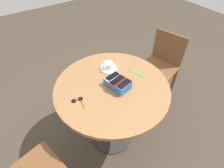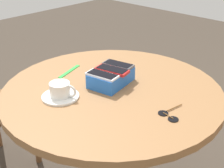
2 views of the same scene
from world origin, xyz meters
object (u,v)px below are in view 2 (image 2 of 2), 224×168
at_px(round_table, 112,117).
at_px(phone_box, 111,77).
at_px(coffee_cup, 60,89).
at_px(lanyard_strap, 69,71).
at_px(phone_gray, 118,65).
at_px(sunglasses, 169,115).
at_px(phone_red, 112,70).
at_px(phone_white, 102,75).
at_px(saucer, 60,96).

distance_m(round_table, phone_box, 0.17).
relative_size(round_table, phone_box, 4.39).
bearing_deg(coffee_cup, lanyard_strap, -137.37).
height_order(phone_gray, sunglasses, phone_gray).
xyz_separation_m(phone_red, phone_white, (0.06, 0.00, -0.00)).
distance_m(phone_box, sunglasses, 0.32).
relative_size(round_table, phone_gray, 6.44).
relative_size(phone_white, saucer, 0.96).
bearing_deg(lanyard_strap, sunglasses, 89.73).
relative_size(phone_white, sunglasses, 1.15).
height_order(round_table, saucer, saucer).
bearing_deg(phone_white, phone_box, -173.67).
distance_m(saucer, sunglasses, 0.42).
bearing_deg(phone_box, phone_red, 91.42).
bearing_deg(round_table, phone_box, -131.65).
bearing_deg(phone_box, phone_white, 6.33).
bearing_deg(sunglasses, lanyard_strap, -90.27).
distance_m(phone_box, coffee_cup, 0.23).
xyz_separation_m(phone_gray, phone_white, (0.12, 0.02, -0.00)).
relative_size(phone_box, phone_red, 1.39).
bearing_deg(round_table, phone_red, -136.31).
relative_size(phone_red, coffee_cup, 1.40).
distance_m(round_table, sunglasses, 0.32).
bearing_deg(saucer, lanyard_strap, -137.99).
distance_m(phone_gray, sunglasses, 0.35).
height_order(phone_white, lanyard_strap, phone_white).
relative_size(round_table, coffee_cup, 8.53).
bearing_deg(coffee_cup, phone_red, 163.66).
xyz_separation_m(phone_red, saucer, (0.22, -0.07, -0.06)).
bearing_deg(phone_red, phone_box, -88.58).
relative_size(phone_red, sunglasses, 1.21).
xyz_separation_m(phone_white, saucer, (0.16, -0.07, -0.06)).
xyz_separation_m(phone_box, lanyard_strap, (0.04, -0.22, -0.03)).
relative_size(saucer, coffee_cup, 1.38).
height_order(round_table, phone_white, phone_white).
xyz_separation_m(lanyard_strap, sunglasses, (0.00, 0.54, 0.00)).
xyz_separation_m(round_table, phone_red, (-0.03, -0.03, 0.20)).
xyz_separation_m(phone_box, coffee_cup, (0.22, -0.06, 0.01)).
height_order(phone_white, coffee_cup, phone_white).
distance_m(phone_gray, saucer, 0.29).
bearing_deg(sunglasses, phone_white, -86.98).
xyz_separation_m(round_table, phone_box, (-0.03, -0.03, 0.17)).
height_order(phone_gray, phone_white, phone_gray).
bearing_deg(coffee_cup, round_table, 154.35).
xyz_separation_m(round_table, phone_gray, (-0.09, -0.05, 0.20)).
bearing_deg(phone_red, lanyard_strap, -79.99).
bearing_deg(phone_red, phone_white, 1.82).
distance_m(phone_white, coffee_cup, 0.17).
distance_m(coffee_cup, sunglasses, 0.42).
distance_m(round_table, saucer, 0.26).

